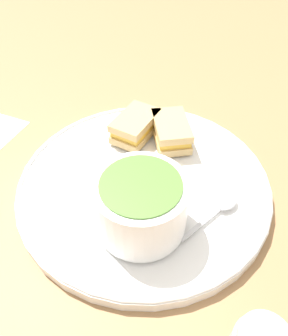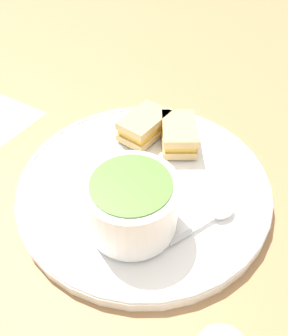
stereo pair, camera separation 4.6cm
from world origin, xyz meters
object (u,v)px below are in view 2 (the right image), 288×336
soup_bowl (132,204)px  sandwich_half_near (179,134)px  sandwich_half_far (144,126)px  spoon (219,213)px

soup_bowl → sandwich_half_near: soup_bowl is taller
soup_bowl → sandwich_half_far: bearing=-67.6°
spoon → sandwich_half_near: bearing=72.7°
sandwich_half_far → sandwich_half_near: bearing=-174.2°
spoon → sandwich_half_far: 0.19m
sandwich_half_near → soup_bowl: bearing=93.0°
sandwich_half_near → sandwich_half_far: same height
sandwich_half_far → soup_bowl: bearing=112.4°
spoon → sandwich_half_far: size_ratio=1.09×
sandwich_half_near → sandwich_half_far: (0.06, 0.01, 0.00)m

